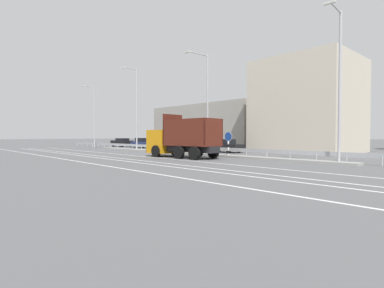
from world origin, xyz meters
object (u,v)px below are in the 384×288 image
object	(u,v)px
dump_truck	(176,142)
street_lamp_2	(206,99)
street_lamp_1	(136,106)
parked_car_1	(142,143)
street_lamp_3	(339,80)
parked_car_2	(161,144)
median_road_sign	(228,143)
parked_car_4	(224,146)
street_lamp_0	(93,114)
parked_car_3	(188,145)
parked_car_0	(122,142)

from	to	relation	value
dump_truck	street_lamp_2	distance (m)	5.35
street_lamp_1	parked_car_1	world-z (taller)	street_lamp_1
street_lamp_2	parked_car_1	xyz separation A→B (m)	(-19.43, 5.61, -4.61)
street_lamp_3	parked_car_1	size ratio (longest dim) A/B	2.34
parked_car_2	median_road_sign	bearing A→B (deg)	76.43
parked_car_2	parked_car_4	distance (m)	11.38
street_lamp_0	parked_car_1	distance (m)	8.75
median_road_sign	parked_car_4	bearing A→B (deg)	134.00
parked_car_1	parked_car_2	distance (m)	5.59
parked_car_2	street_lamp_3	bearing A→B (deg)	82.37
dump_truck	street_lamp_3	world-z (taller)	street_lamp_3
dump_truck	median_road_sign	bearing A→B (deg)	-45.18
median_road_sign	street_lamp_3	world-z (taller)	street_lamp_3
parked_car_1	parked_car_3	bearing A→B (deg)	86.65
parked_car_1	parked_car_2	xyz separation A→B (m)	(5.57, -0.50, -0.06)
street_lamp_3	parked_car_2	bearing A→B (deg)	169.01
parked_car_2	parked_car_4	size ratio (longest dim) A/B	0.87
street_lamp_0	parked_car_3	distance (m)	17.51
street_lamp_2	parked_car_0	size ratio (longest dim) A/B	2.21
dump_truck	street_lamp_1	xyz separation A→B (m)	(-11.80, 3.29, 4.32)
street_lamp_1	parked_car_2	xyz separation A→B (m)	(-1.73, 5.27, -4.91)
median_road_sign	street_lamp_0	world-z (taller)	street_lamp_0
dump_truck	street_lamp_3	distance (m)	13.67
street_lamp_0	parked_car_1	world-z (taller)	street_lamp_0
parked_car_4	street_lamp_3	bearing A→B (deg)	-108.71
dump_truck	parked_car_1	bearing A→B (deg)	60.70
parked_car_2	parked_car_4	bearing A→B (deg)	95.17
dump_truck	parked_car_4	bearing A→B (deg)	9.65
dump_truck	street_lamp_1	bearing A→B (deg)	70.50
parked_car_0	parked_car_4	xyz separation A→B (m)	(23.34, -0.19, -0.01)
median_road_sign	parked_car_0	world-z (taller)	median_road_sign
dump_truck	parked_car_0	world-z (taller)	dump_truck
dump_truck	parked_car_0	size ratio (longest dim) A/B	1.68
street_lamp_1	parked_car_2	world-z (taller)	street_lamp_1
median_road_sign	parked_car_0	xyz separation A→B (m)	(-28.57, 5.61, -0.47)
street_lamp_1	parked_car_2	distance (m)	7.41
street_lamp_0	parked_car_2	world-z (taller)	street_lamp_0
street_lamp_3	parked_car_4	bearing A→B (deg)	159.73
parked_car_4	dump_truck	bearing A→B (deg)	-164.88
parked_car_3	street_lamp_1	bearing A→B (deg)	141.92
street_lamp_3	parked_car_0	bearing A→B (deg)	171.61
parked_car_4	street_lamp_2	bearing A→B (deg)	-154.04
median_road_sign	parked_car_0	size ratio (longest dim) A/B	0.52
dump_truck	street_lamp_0	distance (m)	24.51
parked_car_1	parked_car_3	distance (m)	11.28
street_lamp_1	parked_car_3	world-z (taller)	street_lamp_1
parked_car_0	parked_car_2	size ratio (longest dim) A/B	1.04
median_road_sign	parked_car_1	xyz separation A→B (m)	(-22.17, 5.56, -0.46)
street_lamp_1	parked_car_2	bearing A→B (deg)	108.17
street_lamp_0	parked_car_0	size ratio (longest dim) A/B	2.19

